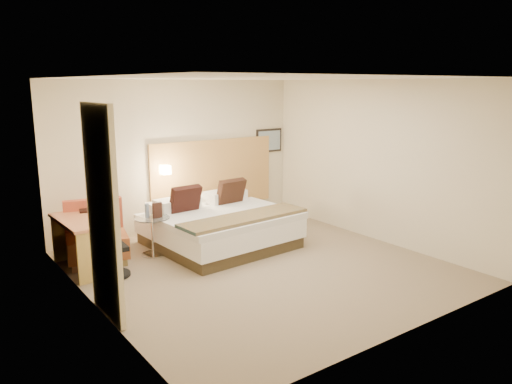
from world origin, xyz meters
TOP-DOWN VIEW (x-y plane):
  - floor at (0.00, 0.00)m, footprint 4.80×5.00m
  - ceiling at (0.00, 0.00)m, footprint 4.80×5.00m
  - wall_back at (0.00, 2.51)m, footprint 4.80×0.02m
  - wall_front at (0.00, -2.51)m, footprint 4.80×0.02m
  - wall_left at (-2.41, 0.00)m, footprint 0.02×5.00m
  - wall_right at (2.41, 0.00)m, footprint 0.02×5.00m
  - headboard_panel at (0.70, 2.47)m, footprint 2.60×0.04m
  - art_frame at (2.02, 2.48)m, footprint 0.62×0.03m
  - art_canvas at (2.02, 2.46)m, footprint 0.54×0.01m
  - lamp_arm at (-0.35, 2.42)m, footprint 0.02×0.12m
  - lamp_shade at (-0.35, 2.36)m, footprint 0.15×0.15m
  - curtain at (-2.36, -0.25)m, footprint 0.06×0.90m
  - bottle_a at (-1.11, 1.46)m, footprint 0.07×0.07m
  - menu_folder at (-0.99, 1.35)m, footprint 0.14×0.06m
  - bed at (0.04, 1.23)m, footprint 2.21×2.17m
  - lounge_chair at (-1.85, 1.66)m, footprint 1.01×0.93m
  - side_table at (-1.06, 1.40)m, footprint 0.56×0.56m
  - desk at (-2.11, 1.43)m, footprint 0.59×1.22m
  - desk_chair at (-1.88, 0.94)m, footprint 0.49×0.49m

SIDE VIEW (x-z plane):
  - floor at x=0.00m, z-range -0.02..0.00m
  - bed at x=0.04m, z-range -0.18..0.85m
  - side_table at x=-1.06m, z-range 0.04..0.64m
  - desk_chair at x=-1.88m, z-range -0.07..0.75m
  - lounge_chair at x=-1.85m, z-range -0.09..0.81m
  - desk at x=-2.11m, z-range 0.22..0.96m
  - bottle_a at x=-1.11m, z-range 0.60..0.82m
  - menu_folder at x=-0.99m, z-range 0.60..0.84m
  - headboard_panel at x=0.70m, z-range 0.30..1.60m
  - lamp_arm at x=-0.35m, z-range 1.14..1.16m
  - lamp_shade at x=-0.35m, z-range 1.07..1.22m
  - curtain at x=-2.36m, z-range 0.01..2.43m
  - wall_back at x=0.00m, z-range 0.00..2.70m
  - wall_front at x=0.00m, z-range 0.00..2.70m
  - wall_left at x=-2.41m, z-range 0.00..2.70m
  - wall_right at x=2.41m, z-range 0.00..2.70m
  - art_frame at x=2.02m, z-range 1.27..1.73m
  - art_canvas at x=2.02m, z-range 1.30..1.70m
  - ceiling at x=0.00m, z-range 2.70..2.72m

